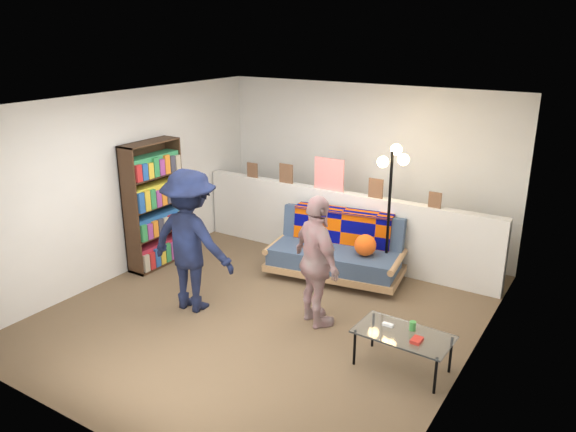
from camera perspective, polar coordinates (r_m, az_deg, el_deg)
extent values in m
plane|color=brown|center=(6.67, -1.86, -9.52)|extent=(5.00, 5.00, 0.00)
cube|color=silver|center=(8.30, 7.77, 4.93)|extent=(4.50, 0.10, 2.40)
cube|color=silver|center=(7.64, -16.12, 3.14)|extent=(0.10, 5.00, 2.40)
cube|color=silver|center=(5.34, 18.49, -3.77)|extent=(0.10, 5.00, 2.40)
cube|color=white|center=(5.93, -2.10, 11.38)|extent=(4.50, 5.00, 0.10)
cube|color=silver|center=(7.90, 5.42, -1.02)|extent=(4.45, 0.15, 1.00)
cube|color=brown|center=(8.45, -3.64, 4.67)|extent=(0.18, 0.02, 0.22)
cube|color=brown|center=(8.11, -0.19, 4.34)|extent=(0.22, 0.02, 0.28)
cube|color=white|center=(7.75, 4.20, 4.25)|extent=(0.45, 0.02, 0.45)
cube|color=brown|center=(7.49, 8.91, 2.80)|extent=(0.20, 0.02, 0.26)
cube|color=brown|center=(7.23, 14.70, 1.58)|extent=(0.16, 0.02, 0.20)
cube|color=#A97E52|center=(7.44, 4.73, -5.28)|extent=(1.85, 1.04, 0.09)
cube|color=#364861|center=(7.34, 4.65, -4.30)|extent=(1.74, 0.89, 0.22)
cube|color=#364861|center=(7.54, 5.56, -1.42)|extent=(1.67, 0.46, 0.52)
cylinder|color=#A97E52|center=(7.63, -1.12, -2.71)|extent=(0.20, 0.79, 0.08)
cylinder|color=#A97E52|center=(7.15, 11.09, -4.59)|extent=(0.20, 0.79, 0.08)
cube|color=#040867|center=(7.47, 5.38, -1.60)|extent=(1.33, 0.29, 0.48)
cube|color=#040867|center=(7.50, 5.73, 0.54)|extent=(1.35, 0.43, 0.03)
sphere|color=#FF5316|center=(7.13, 7.85, -2.95)|extent=(0.28, 0.28, 0.28)
cube|color=#311D10|center=(7.89, -14.16, 1.27)|extent=(0.02, 0.86, 1.73)
cube|color=#311D10|center=(7.53, -15.74, 0.28)|extent=(0.29, 0.02, 1.73)
cube|color=#311D10|center=(8.09, -11.35, 1.89)|extent=(0.29, 0.02, 1.73)
cube|color=#311D10|center=(7.59, -13.95, 7.28)|extent=(0.29, 0.86, 0.02)
cube|color=#311D10|center=(8.09, -13.02, -4.60)|extent=(0.29, 0.86, 0.04)
cube|color=#311D10|center=(7.93, -13.25, -1.67)|extent=(0.29, 0.83, 0.02)
cube|color=#311D10|center=(7.80, -13.47, 1.12)|extent=(0.29, 0.83, 0.02)
cube|color=#311D10|center=(7.69, -13.69, 3.98)|extent=(0.29, 0.83, 0.02)
cube|color=#A82133|center=(8.01, -13.01, -3.50)|extent=(0.21, 0.81, 0.29)
cube|color=#245A9C|center=(7.86, -13.23, -0.64)|extent=(0.21, 0.81, 0.27)
cube|color=gold|center=(7.74, -13.45, 2.18)|extent=(0.21, 0.81, 0.29)
cube|color=#338E55|center=(7.64, -13.68, 5.08)|extent=(0.21, 0.81, 0.27)
cylinder|color=black|center=(5.65, 6.77, -13.17)|extent=(0.03, 0.03, 0.36)
cylinder|color=black|center=(5.39, 14.75, -15.44)|extent=(0.03, 0.03, 0.36)
cylinder|color=black|center=(5.96, 8.62, -11.43)|extent=(0.03, 0.03, 0.36)
cylinder|color=black|center=(5.72, 16.18, -13.45)|extent=(0.03, 0.03, 0.36)
cube|color=silver|center=(5.57, 11.63, -11.69)|extent=(0.93, 0.54, 0.02)
cube|color=white|center=(5.65, 10.12, -10.82)|extent=(0.11, 0.05, 0.03)
cube|color=red|center=(5.45, 12.95, -12.20)|extent=(0.10, 0.13, 0.04)
cylinder|color=green|center=(5.62, 12.55, -10.84)|extent=(0.07, 0.07, 0.09)
cylinder|color=black|center=(7.46, 9.79, -6.48)|extent=(0.28, 0.28, 0.03)
cylinder|color=black|center=(7.14, 10.17, -0.31)|extent=(0.04, 0.04, 1.73)
sphere|color=#FFC672|center=(7.02, 9.61, 5.43)|extent=(0.14, 0.14, 0.14)
sphere|color=#FFC672|center=(6.87, 11.64, 5.64)|extent=(0.14, 0.14, 0.14)
sphere|color=#FFC672|center=(7.03, 10.94, 6.64)|extent=(0.14, 0.14, 0.14)
imported|color=black|center=(6.49, -9.83, -2.51)|extent=(1.11, 0.67, 1.67)
imported|color=pink|center=(6.08, 2.95, -4.69)|extent=(0.93, 0.78, 1.49)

